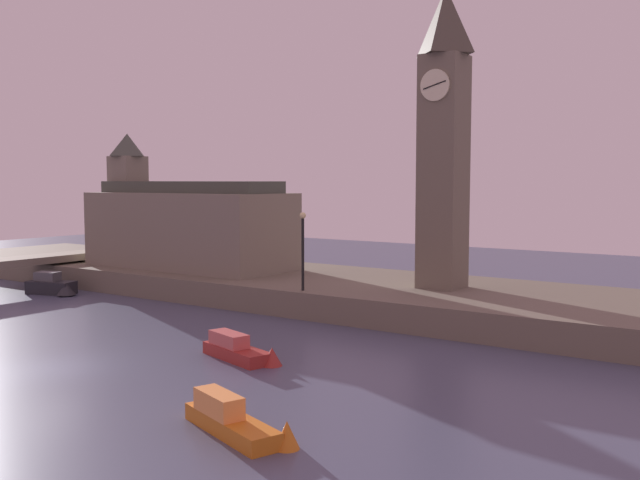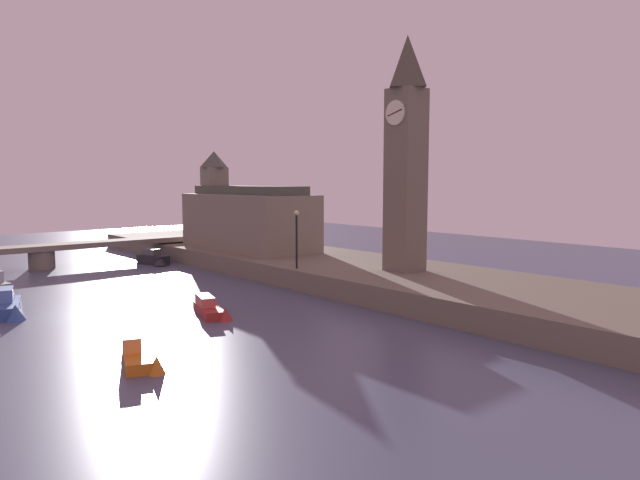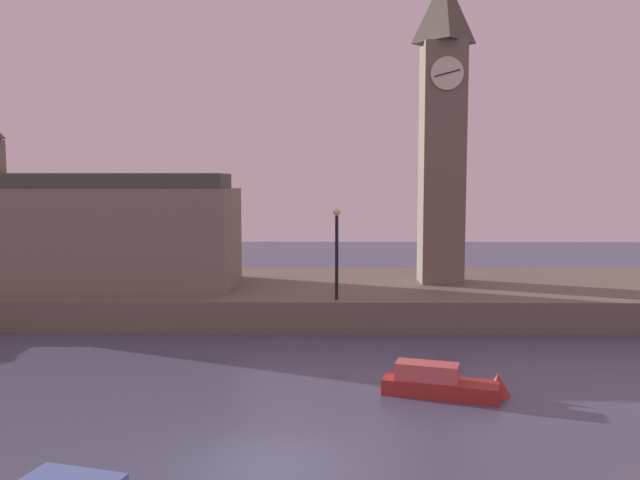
{
  "view_description": "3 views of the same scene",
  "coord_description": "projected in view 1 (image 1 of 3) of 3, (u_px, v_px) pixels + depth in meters",
  "views": [
    {
      "loc": [
        25.4,
        -17.43,
        7.6
      ],
      "look_at": [
        3.21,
        14.41,
        4.4
      ],
      "focal_mm": 40.8,
      "sensor_mm": 36.0,
      "label": 1
    },
    {
      "loc": [
        35.35,
        -11.35,
        8.07
      ],
      "look_at": [
        4.11,
        15.09,
        3.8
      ],
      "focal_mm": 32.24,
      "sensor_mm": 36.0,
      "label": 2
    },
    {
      "loc": [
        1.39,
        -15.45,
        7.11
      ],
      "look_at": [
        1.02,
        15.02,
        4.32
      ],
      "focal_mm": 36.11,
      "sensor_mm": 36.0,
      "label": 3
    }
  ],
  "objects": [
    {
      "name": "parliament_hall",
      "position": [
        185.0,
        224.0,
        51.09
      ],
      "size": [
        14.94,
        6.35,
        9.55
      ],
      "color": "slate",
      "rests_on": "far_embankment"
    },
    {
      "name": "far_embankment",
      "position": [
        329.0,
        289.0,
        45.65
      ],
      "size": [
        70.0,
        12.0,
        1.5
      ],
      "primitive_type": "cube",
      "color": "#6B6051",
      "rests_on": "ground"
    },
    {
      "name": "boat_patrol_orange",
      "position": [
        240.0,
        423.0,
        21.56
      ],
      "size": [
        4.86,
        2.39,
        1.43
      ],
      "color": "orange",
      "rests_on": "ground"
    },
    {
      "name": "ground_plane",
      "position": [
        51.0,
        369.0,
        29.36
      ],
      "size": [
        120.0,
        120.0,
        0.0
      ],
      "primitive_type": "plane",
      "color": "#474C66"
    },
    {
      "name": "boat_dinghy_red",
      "position": [
        243.0,
        351.0,
        30.64
      ],
      "size": [
        4.55,
        2.23,
        1.29
      ],
      "color": "maroon",
      "rests_on": "ground"
    },
    {
      "name": "clock_tower",
      "position": [
        444.0,
        134.0,
        40.65
      ],
      "size": [
        2.5,
        2.53,
        16.74
      ],
      "color": "#6B6051",
      "rests_on": "far_embankment"
    },
    {
      "name": "boat_barge_dark",
      "position": [
        54.0,
        286.0,
        48.47
      ],
      "size": [
        4.09,
        2.26,
        1.45
      ],
      "color": "#232328",
      "rests_on": "ground"
    },
    {
      "name": "streetlamp",
      "position": [
        303.0,
        242.0,
        40.04
      ],
      "size": [
        0.36,
        0.36,
        4.35
      ],
      "color": "black",
      "rests_on": "far_embankment"
    }
  ]
}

